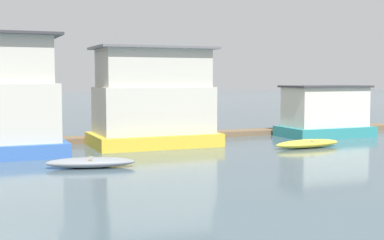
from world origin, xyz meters
The scene contains 9 objects.
ground_plane centered at (0.00, 0.00, 0.00)m, with size 200.00×200.00×0.00m, color #475B66.
dock_walkway centered at (0.00, 3.05, 0.15)m, with size 33.80×1.52×0.30m, color brown.
houseboat_yellow centered at (-1.69, 0.27, 2.42)m, with size 6.51×4.02×5.19m.
houseboat_teal centered at (9.42, 0.43, 1.47)m, with size 5.41×3.24×3.12m.
dinghy_grey centered at (-6.25, -5.42, 0.21)m, with size 3.69×1.88×0.42m.
dinghy_yellow centered at (5.33, -3.68, 0.22)m, with size 3.87×1.20×0.43m.
mooring_post_centre centered at (11.01, 2.04, 1.02)m, with size 0.29×0.29×2.05m, color #846B4C.
mooring_post_near_right centered at (8.74, 2.04, 1.09)m, with size 0.27×0.27×2.17m, color #846B4C.
mooring_post_near_left centered at (1.61, 2.04, 1.06)m, with size 0.26×0.26×2.11m, color #846B4C.
Camera 1 is at (-10.64, -26.57, 3.62)m, focal length 50.00 mm.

